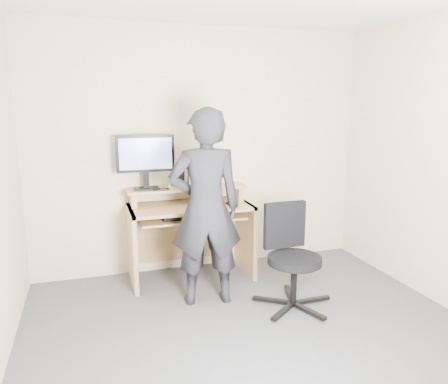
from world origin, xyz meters
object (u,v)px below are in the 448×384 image
desk (189,223)px  monitor (145,157)px  person (206,208)px  office_chair (291,252)px

desk → monitor: monitor is taller
desk → monitor: (-0.40, 0.06, 0.68)m
desk → person: bearing=-89.8°
desk → office_chair: size_ratio=1.38×
monitor → office_chair: 1.65m
monitor → person: size_ratio=0.33×
desk → person: (0.00, -0.65, 0.31)m
person → office_chair: bearing=164.0°
monitor → office_chair: monitor is taller
office_chair → person: 0.83m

